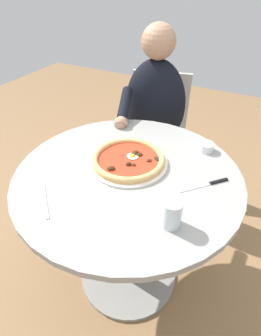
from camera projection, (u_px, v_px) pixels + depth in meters
name	position (u px, v px, depth m)	size (l,w,h in m)	color
ground_plane	(129.00, 274.00, 1.53)	(6.00, 6.00, 0.02)	olive
dining_table	(128.00, 205.00, 1.20)	(0.91, 0.91, 0.74)	#999993
pizza_on_plate	(128.00, 160.00, 1.12)	(0.33, 0.33, 0.04)	white
water_glass	(172.00, 215.00, 0.84)	(0.06, 0.06, 0.10)	silver
steak_knife	(211.00, 183.00, 1.02)	(0.16, 0.15, 0.01)	silver
ramekin_capers	(206.00, 147.00, 1.19)	(0.07, 0.07, 0.04)	white
fork_utensil	(45.00, 200.00, 0.95)	(0.13, 0.14, 0.00)	#BCBCC1
diner_person	(153.00, 136.00, 1.73)	(0.55, 0.40, 1.17)	#282833
cafe_chair_diner	(157.00, 126.00, 1.85)	(0.52, 0.52, 0.85)	beige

